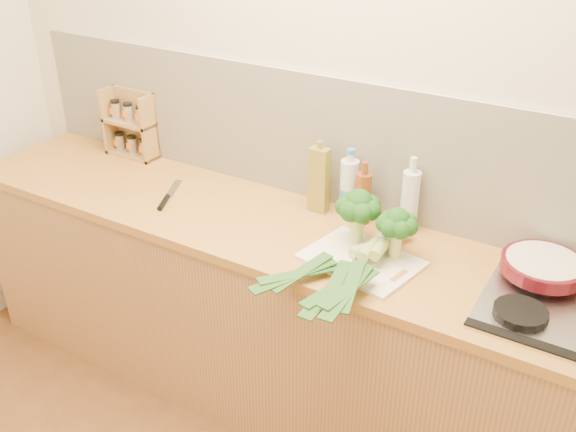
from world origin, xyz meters
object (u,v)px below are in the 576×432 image
(skillet, at_px, (544,266))
(spice_rack, at_px, (132,127))
(chopping_board, at_px, (361,260))
(chefs_knife, at_px, (166,199))

(skillet, distance_m, spice_rack, 1.97)
(spice_rack, bearing_deg, chopping_board, -12.86)
(chefs_knife, xyz_separation_m, skillet, (1.50, 0.20, 0.05))
(chefs_knife, height_order, skillet, skillet)
(skillet, bearing_deg, chopping_board, -148.03)
(chopping_board, xyz_separation_m, spice_rack, (-1.38, 0.31, 0.14))
(chopping_board, relative_size, spice_rack, 1.22)
(chopping_board, xyz_separation_m, skillet, (0.59, 0.20, 0.06))
(chopping_board, relative_size, chefs_knife, 1.41)
(skillet, relative_size, spice_rack, 1.27)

